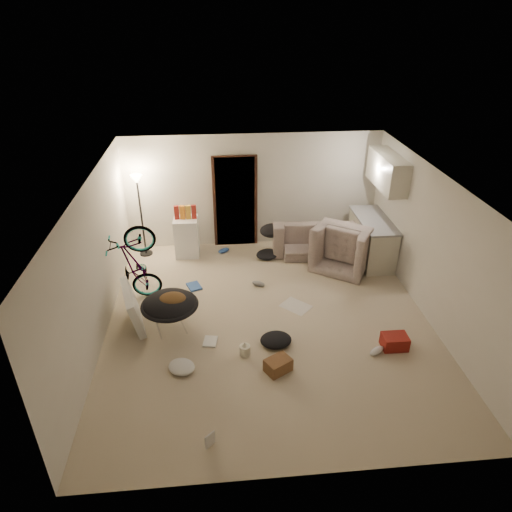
{
  "coord_description": "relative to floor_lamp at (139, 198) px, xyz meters",
  "views": [
    {
      "loc": [
        -0.82,
        -6.35,
        4.81
      ],
      "look_at": [
        -0.17,
        0.6,
        0.96
      ],
      "focal_mm": 32.0,
      "sensor_mm": 36.0,
      "label": 1
    }
  ],
  "objects": [
    {
      "name": "tv_box",
      "position": [
        0.1,
        -2.51,
        -0.98
      ],
      "size": [
        0.51,
        1.04,
        0.67
      ],
      "primitive_type": "cube",
      "rotation": [
        0.0,
        -0.21,
        0.27
      ],
      "color": "silver",
      "rests_on": "floor"
    },
    {
      "name": "wall_left",
      "position": [
        -0.36,
        -2.65,
        -0.06
      ],
      "size": [
        0.02,
        6.0,
        2.5
      ],
      "primitive_type": "cube",
      "color": "beige",
      "rests_on": "floor"
    },
    {
      "name": "snack_box_2",
      "position": [
        0.99,
        -0.1,
        -0.31
      ],
      "size": [
        0.12,
        0.1,
        0.3
      ],
      "primitive_type": "cube",
      "rotation": [
        0.0,
        0.0,
        0.32
      ],
      "color": "gold",
      "rests_on": "mini_fridge"
    },
    {
      "name": "clothes_lump_a",
      "position": [
        2.44,
        -3.29,
        -1.23
      ],
      "size": [
        0.55,
        0.49,
        0.16
      ],
      "primitive_type": "ellipsoid",
      "rotation": [
        0.0,
        0.0,
        0.1
      ],
      "color": "black",
      "rests_on": "floor"
    },
    {
      "name": "saucer_chair",
      "position": [
        0.74,
        -2.73,
        -0.91
      ],
      "size": [
        0.95,
        0.95,
        0.67
      ],
      "color": "silver",
      "rests_on": "floor"
    },
    {
      "name": "floor",
      "position": [
        2.4,
        -2.65,
        -1.32
      ],
      "size": [
        5.5,
        6.0,
        0.02
      ],
      "primitive_type": "cube",
      "color": "#BFAF93",
      "rests_on": "ground"
    },
    {
      "name": "ceiling",
      "position": [
        2.4,
        -2.65,
        1.2
      ],
      "size": [
        5.5,
        6.0,
        0.02
      ],
      "primitive_type": "cube",
      "color": "white",
      "rests_on": "wall_back"
    },
    {
      "name": "newspaper",
      "position": [
        2.94,
        -2.28,
        -1.3
      ],
      "size": [
        0.63,
        0.63,
        0.01
      ],
      "primitive_type": "cube",
      "rotation": [
        0.0,
        0.0,
        0.8
      ],
      "color": "beige",
      "rests_on": "floor"
    },
    {
      "name": "bicycle",
      "position": [
        0.1,
        -1.8,
        -0.89
      ],
      "size": [
        1.64,
        0.79,
        0.92
      ],
      "primitive_type": "imported",
      "rotation": [
        0.0,
        -0.17,
        1.63
      ],
      "color": "black",
      "rests_on": "floor"
    },
    {
      "name": "drink_case_b",
      "position": [
        4.31,
        -3.55,
        -1.19
      ],
      "size": [
        0.4,
        0.3,
        0.23
      ],
      "primitive_type": "cube",
      "rotation": [
        0.0,
        0.0,
        -0.01
      ],
      "color": "maroon",
      "rests_on": "floor"
    },
    {
      "name": "mini_fridge",
      "position": [
        0.92,
        -0.1,
        -0.88
      ],
      "size": [
        0.51,
        0.51,
        0.85
      ],
      "primitive_type": "cube",
      "rotation": [
        0.0,
        0.0,
        -0.02
      ],
      "color": "white",
      "rests_on": "floor"
    },
    {
      "name": "sofa_drape",
      "position": [
        2.77,
        -0.2,
        -0.77
      ],
      "size": [
        0.61,
        0.52,
        0.28
      ],
      "primitive_type": "ellipsoid",
      "rotation": [
        0.0,
        0.0,
        0.11
      ],
      "color": "black",
      "rests_on": "sofa"
    },
    {
      "name": "wall_front",
      "position": [
        2.4,
        -5.66,
        -0.06
      ],
      "size": [
        5.5,
        0.02,
        2.5
      ],
      "primitive_type": "cube",
      "color": "beige",
      "rests_on": "floor"
    },
    {
      "name": "snack_box_3",
      "position": [
        1.11,
        -0.1,
        -0.31
      ],
      "size": [
        0.1,
        0.07,
        0.3
      ],
      "primitive_type": "cube",
      "rotation": [
        0.0,
        0.0,
        0.04
      ],
      "color": "maroon",
      "rests_on": "mini_fridge"
    },
    {
      "name": "drink_case_a",
      "position": [
        2.39,
        -3.9,
        -1.2
      ],
      "size": [
        0.46,
        0.42,
        0.21
      ],
      "primitive_type": "cube",
      "rotation": [
        0.0,
        0.0,
        0.53
      ],
      "color": "brown",
      "rests_on": "floor"
    },
    {
      "name": "shoe_1",
      "position": [
        2.33,
        -1.53,
        -1.26
      ],
      "size": [
        0.28,
        0.23,
        0.1
      ],
      "primitive_type": "ellipsoid",
      "rotation": [
        0.0,
        0.0,
        -0.53
      ],
      "color": "slate",
      "rests_on": "floor"
    },
    {
      "name": "counter_top",
      "position": [
        4.83,
        -0.65,
        -0.41
      ],
      "size": [
        0.64,
        1.54,
        0.04
      ],
      "primitive_type": "cube",
      "color": "gray",
      "rests_on": "kitchen_counter"
    },
    {
      "name": "book_asset",
      "position": [
        1.31,
        -5.19,
        -1.3
      ],
      "size": [
        0.26,
        0.27,
        0.02
      ],
      "primitive_type": "imported",
      "rotation": [
        0.0,
        0.0,
        0.7
      ],
      "color": "maroon",
      "rests_on": "floor"
    },
    {
      "name": "wall_back",
      "position": [
        2.4,
        0.36,
        -0.06
      ],
      "size": [
        5.5,
        0.02,
        2.5
      ],
      "primitive_type": "cube",
      "color": "beige",
      "rests_on": "floor"
    },
    {
      "name": "kitchen_uppers",
      "position": [
        4.96,
        -0.65,
        0.64
      ],
      "size": [
        0.38,
        1.4,
        0.65
      ],
      "primitive_type": "cube",
      "color": "beige",
      "rests_on": "wall_right"
    },
    {
      "name": "shoe_4",
      "position": [
        3.99,
        -3.66,
        -1.25
      ],
      "size": [
        0.31,
        0.26,
        0.11
      ],
      "primitive_type": "ellipsoid",
      "rotation": [
        0.0,
        0.0,
        0.56
      ],
      "color": "white",
      "rests_on": "floor"
    },
    {
      "name": "wall_right",
      "position": [
        5.16,
        -2.65,
        -0.06
      ],
      "size": [
        0.02,
        6.0,
        2.5
      ],
      "primitive_type": "cube",
      "color": "beige",
      "rests_on": "floor"
    },
    {
      "name": "book_white",
      "position": [
        1.38,
        -3.14,
        -1.29
      ],
      "size": [
        0.26,
        0.31,
        0.03
      ],
      "primitive_type": "cube",
      "rotation": [
        0.0,
        0.0,
        -0.17
      ],
      "color": "silver",
      "rests_on": "floor"
    },
    {
      "name": "snack_box_1",
      "position": [
        0.87,
        -0.1,
        -0.31
      ],
      "size": [
        0.11,
        0.09,
        0.3
      ],
      "primitive_type": "cube",
      "rotation": [
        0.0,
        0.0,
        -0.26
      ],
      "color": "orange",
      "rests_on": "mini_fridge"
    },
    {
      "name": "hoodie",
      "position": [
        0.79,
        -2.76,
        -0.71
      ],
      "size": [
        0.5,
        0.42,
        0.22
      ],
      "primitive_type": "ellipsoid",
      "rotation": [
        0.0,
        0.0,
        0.05
      ],
      "color": "#50361B",
      "rests_on": "saucer_chair"
    },
    {
      "name": "armchair",
      "position": [
        4.24,
        -0.83,
        -0.95
      ],
      "size": [
        1.46,
        1.42,
        0.72
      ],
      "primitive_type": "imported",
      "rotation": [
        0.0,
        0.0,
        2.54
      ],
      "color": "#3B423A",
      "rests_on": "floor"
    },
    {
      "name": "juicer",
      "position": [
        1.92,
        -3.49,
        -1.21
      ],
      "size": [
        0.17,
        0.17,
        0.25
      ],
      "color": "beige",
      "rests_on": "floor"
    },
    {
      "name": "doorway",
      "position": [
        2.0,
        0.32,
        -0.29
      ],
      "size": [
        0.85,
        0.1,
        2.04
      ],
      "primitive_type": "cube",
      "color": "black",
      "rests_on": "floor"
    },
    {
      "name": "snack_box_0",
      "position": [
        0.75,
        -0.1,
        -0.31
      ],
      "size": [
        0.11,
        0.08,
        0.3
      ],
      "primitive_type": "cube",
      "rotation": [
        0.0,
        0.0,
        0.13
      ],
      "color": "maroon",
      "rests_on": "mini_fridge"
    },
    {
      "name": "book_blue",
      "position": [
        1.08,
        -1.45,
        -1.29
      ],
      "size": [
        0.33,
        0.38,
        0.03
      ],
      "primitive_type": "cube",
      "rotation": [
        0.0,
        0.0,
        0.36
      ],
      "color": "#2C52A0",
      "rests_on": "floor"
    },
    {
      "name": "sofa",
      "position": [
        3.72,
        -0.2,
        -1.03
      ],
      "size": [
        1.93,
        0.84,
        0.55
      ],
      "primitive_type": "imported",
      "rotation": [
        0.0,
        0.0,
        3.09
      ],
      "color": "#3B423A",
      "rests_on": "floor"
    },
    {
      "name": "clothes_lump_c",
      "position": [
        0.95,
        -3.75,
        -1.24
      ],
      "size": [
        0.55,
        0.53,
        0.13
      ],
      "primitive_type": "ellipsoid",
      "rotation": [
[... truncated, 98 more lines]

